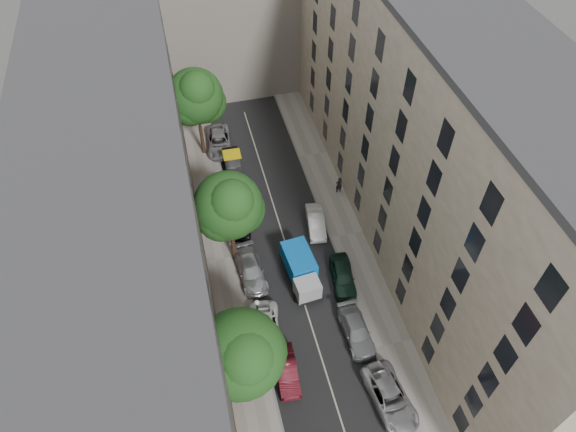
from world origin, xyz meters
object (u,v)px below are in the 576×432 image
object	(u,v)px
car_left_4	(238,221)
pedestrian	(339,185)
tarp_truck	(301,270)
tree_near	(242,356)
car_left_2	(265,329)
car_right_1	(356,331)
car_left_1	(287,371)
car_left_5	(233,163)
car_left_3	(251,270)
car_left_6	(219,142)
tree_mid	(230,208)
car_right_2	(343,276)
tree_far	(197,98)
lamp_post	(258,321)
car_right_0	(390,397)
car_right_3	(316,222)

from	to	relation	value
car_left_4	pedestrian	xyz separation A→B (m)	(10.00, 1.85, 0.33)
tarp_truck	tree_near	world-z (taller)	tree_near
car_left_2	car_right_1	size ratio (longest dim) A/B	1.04
car_left_1	car_left_5	distance (m)	22.40
car_left_3	car_right_1	bearing A→B (deg)	-51.70
car_left_2	car_left_6	xyz separation A→B (m)	(-0.01, 22.40, 0.07)
car_left_6	tree_mid	xyz separation A→B (m)	(-0.90, -14.86, 5.77)
car_right_2	tree_mid	bearing A→B (deg)	159.87
car_left_2	pedestrian	size ratio (longest dim) A/B	2.70
car_left_4	tree_far	bearing A→B (deg)	99.88
car_left_1	lamp_post	size ratio (longest dim) A/B	0.64
car_right_0	tree_near	bearing A→B (deg)	156.84
car_left_6	pedestrian	bearing A→B (deg)	-38.88
car_right_0	car_right_1	world-z (taller)	car_right_0
lamp_post	car_left_6	bearing A→B (deg)	88.54
tarp_truck	car_right_2	world-z (taller)	tarp_truck
car_left_2	car_right_3	distance (m)	11.53
car_left_3	car_left_4	world-z (taller)	car_left_3
car_left_2	car_right_0	world-z (taller)	car_right_0
tree_mid	tarp_truck	bearing A→B (deg)	-34.48
tree_far	lamp_post	xyz separation A→B (m)	(1.01, -22.84, -2.74)
car_right_0	car_right_2	distance (m)	10.40
tree_mid	car_right_1	bearing A→B (deg)	-51.04
car_right_3	lamp_post	distance (m)	13.27
car_left_4	car_right_2	bearing A→B (deg)	-46.83
car_left_2	tree_mid	xyz separation A→B (m)	(-0.91, 7.54, 5.84)
car_left_2	car_left_6	distance (m)	22.40
car_left_4	car_right_0	world-z (taller)	car_right_0
car_left_5	lamp_post	xyz separation A→B (m)	(-1.40, -19.95, 3.38)
tarp_truck	car_right_2	distance (m)	3.47
car_right_2	car_right_3	distance (m)	6.22
car_left_3	lamp_post	world-z (taller)	lamp_post
car_left_3	car_right_2	size ratio (longest dim) A/B	1.13
car_left_3	car_left_6	world-z (taller)	car_left_6
car_left_3	tree_far	size ratio (longest dim) A/B	0.51
tarp_truck	tree_mid	bearing A→B (deg)	140.52
car_left_4	car_right_2	xyz separation A→B (m)	(7.20, -8.00, 0.03)
car_right_3	tree_far	world-z (taller)	tree_far
car_left_1	car_right_3	bearing A→B (deg)	69.47
car_right_0	tree_far	world-z (taller)	tree_far
car_left_3	pedestrian	world-z (taller)	pedestrian
car_left_2	car_left_3	bearing A→B (deg)	98.19
car_left_6	lamp_post	size ratio (longest dim) A/B	0.83
car_left_5	tree_far	bearing A→B (deg)	131.61
tree_far	tarp_truck	bearing A→B (deg)	-72.42
tarp_truck	car_right_3	xyz separation A→B (m)	(2.76, 5.19, -0.63)
car_right_1	car_left_1	bearing A→B (deg)	-163.59
car_left_3	car_left_2	bearing A→B (deg)	-93.54
tarp_truck	car_left_5	distance (m)	14.93
tarp_truck	car_left_3	xyz separation A→B (m)	(-3.93, 1.39, -0.59)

